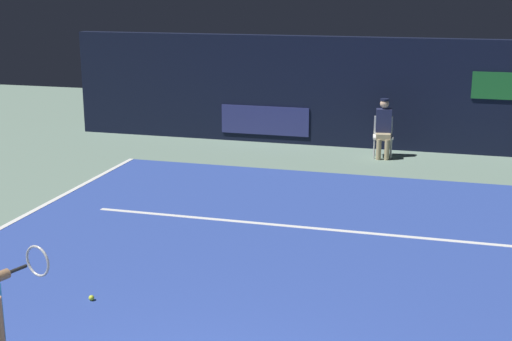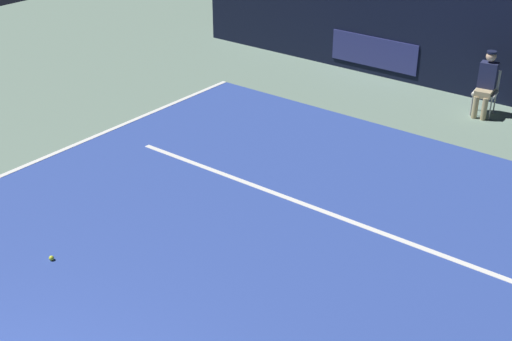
{
  "view_description": "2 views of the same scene",
  "coord_description": "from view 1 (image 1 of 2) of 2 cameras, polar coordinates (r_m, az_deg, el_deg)",
  "views": [
    {
      "loc": [
        1.79,
        -4.37,
        3.79
      ],
      "look_at": [
        -1.03,
        5.69,
        1.06
      ],
      "focal_mm": 50.22,
      "sensor_mm": 36.0,
      "label": 1
    },
    {
      "loc": [
        4.64,
        -1.57,
        5.42
      ],
      "look_at": [
        -0.65,
        5.25,
        0.97
      ],
      "focal_mm": 48.54,
      "sensor_mm": 36.0,
      "label": 2
    }
  ],
  "objects": [
    {
      "name": "line_service",
      "position": [
        11.43,
        5.79,
        -4.71
      ],
      "size": [
        7.95,
        0.1,
        0.01
      ],
      "primitive_type": "cube",
      "color": "white",
      "rests_on": "court_surface"
    },
    {
      "name": "tennis_ball",
      "position": [
        9.16,
        -12.97,
        -9.86
      ],
      "size": [
        0.07,
        0.07,
        0.07
      ],
      "primitive_type": "sphere",
      "color": "#CCE033",
      "rests_on": "court_surface"
    },
    {
      "name": "court_surface",
      "position": [
        9.7,
        3.83,
        -8.33
      ],
      "size": [
        10.2,
        10.76,
        0.01
      ],
      "primitive_type": "cube",
      "color": "#2D479E",
      "rests_on": "ground"
    },
    {
      "name": "line_judge_on_chair",
      "position": [
        16.23,
        10.12,
        3.41
      ],
      "size": [
        0.49,
        0.56,
        1.32
      ],
      "color": "white",
      "rests_on": "ground"
    },
    {
      "name": "ground_plane",
      "position": [
        9.7,
        3.83,
        -8.37
      ],
      "size": [
        30.43,
        30.43,
        0.0
      ],
      "primitive_type": "plane",
      "color": "slate"
    },
    {
      "name": "back_wall",
      "position": [
        17.08,
        9.52,
        6.07
      ],
      "size": [
        15.16,
        0.33,
        2.6
      ],
      "color": "black",
      "rests_on": "ground"
    }
  ]
}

